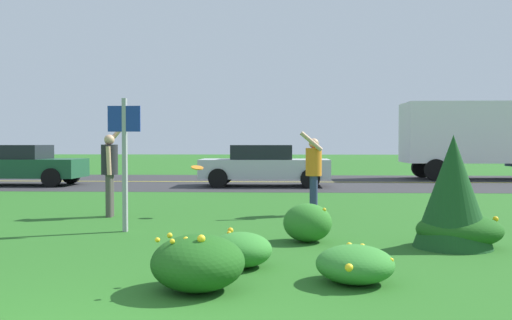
% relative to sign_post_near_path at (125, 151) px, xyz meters
% --- Properties ---
extents(ground_plane, '(120.00, 120.00, 0.00)m').
position_rel_sign_post_near_path_xyz_m(ground_plane, '(1.08, 3.11, -1.39)').
color(ground_plane, '#26601E').
extents(highway_strip, '(120.00, 9.17, 0.01)m').
position_rel_sign_post_near_path_xyz_m(highway_strip, '(1.08, 12.25, -1.39)').
color(highway_strip, '#2D2D30').
rests_on(highway_strip, ground).
extents(highway_center_stripe, '(120.00, 0.16, 0.00)m').
position_rel_sign_post_near_path_xyz_m(highway_center_stripe, '(1.08, 12.25, -1.39)').
color(highway_center_stripe, yellow).
rests_on(highway_center_stripe, ground).
extents(daylily_clump_near_camera, '(0.86, 0.87, 0.41)m').
position_rel_sign_post_near_path_xyz_m(daylily_clump_near_camera, '(3.49, -3.36, -1.19)').
color(daylily_clump_near_camera, '#337F2D').
rests_on(daylily_clump_near_camera, ground).
extents(daylily_clump_front_left, '(0.78, 0.81, 0.45)m').
position_rel_sign_post_near_path_xyz_m(daylily_clump_front_left, '(2.19, -2.63, -1.18)').
color(daylily_clump_front_left, '#337F2D').
rests_on(daylily_clump_front_left, ground).
extents(daylily_clump_mid_left, '(1.25, 1.03, 0.50)m').
position_rel_sign_post_near_path_xyz_m(daylily_clump_mid_left, '(5.29, -1.18, -1.14)').
color(daylily_clump_mid_left, '#1E5619').
rests_on(daylily_clump_mid_left, ground).
extents(daylily_clump_mid_right, '(0.75, 0.74, 0.59)m').
position_rel_sign_post_near_path_xyz_m(daylily_clump_mid_right, '(3.09, -0.84, -1.10)').
color(daylily_clump_mid_right, '#2D7526').
rests_on(daylily_clump_mid_right, ground).
extents(daylily_clump_mid_center, '(0.97, 1.03, 0.62)m').
position_rel_sign_post_near_path_xyz_m(daylily_clump_mid_center, '(1.83, -3.75, -1.10)').
color(daylily_clump_mid_center, '#1E5619').
rests_on(daylily_clump_mid_center, ground).
extents(sign_post_near_path, '(0.56, 0.10, 2.29)m').
position_rel_sign_post_near_path_xyz_m(sign_post_near_path, '(0.00, 0.00, 0.00)').
color(sign_post_near_path, '#93969B').
rests_on(sign_post_near_path, ground).
extents(evergreen_shrub_side, '(1.14, 1.14, 1.65)m').
position_rel_sign_post_near_path_xyz_m(evergreen_shrub_side, '(5.19, -1.19, -0.57)').
color(evergreen_shrub_side, '#19471E').
rests_on(evergreen_shrub_side, ground).
extents(person_thrower_dark_shirt, '(0.45, 0.52, 1.93)m').
position_rel_sign_post_near_path_xyz_m(person_thrower_dark_shirt, '(-0.86, 1.90, -0.37)').
color(person_thrower_dark_shirt, '#232328').
rests_on(person_thrower_dark_shirt, ground).
extents(person_catcher_orange_shirt, '(0.49, 0.52, 1.77)m').
position_rel_sign_post_near_path_xyz_m(person_catcher_orange_shirt, '(3.36, 2.38, -0.42)').
color(person_catcher_orange_shirt, orange).
rests_on(person_catcher_orange_shirt, ground).
extents(frisbee_orange, '(0.27, 0.26, 0.12)m').
position_rel_sign_post_near_path_xyz_m(frisbee_orange, '(0.93, 2.07, -0.38)').
color(frisbee_orange, orange).
extents(car_dark_green_center_left, '(4.50, 2.00, 1.45)m').
position_rel_sign_post_near_path_xyz_m(car_dark_green_center_left, '(-6.78, 10.18, -0.66)').
color(car_dark_green_center_left, '#194C2D').
rests_on(car_dark_green_center_left, ground).
extents(car_silver_center_right, '(4.50, 2.00, 1.45)m').
position_rel_sign_post_near_path_xyz_m(car_silver_center_right, '(2.06, 10.18, -0.66)').
color(car_silver_center_right, '#B7BABF').
rests_on(car_silver_center_right, ground).
extents(box_truck_navy, '(6.70, 2.46, 3.20)m').
position_rel_sign_post_near_path_xyz_m(box_truck_navy, '(11.02, 14.31, 0.41)').
color(box_truck_navy, navy).
rests_on(box_truck_navy, ground).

